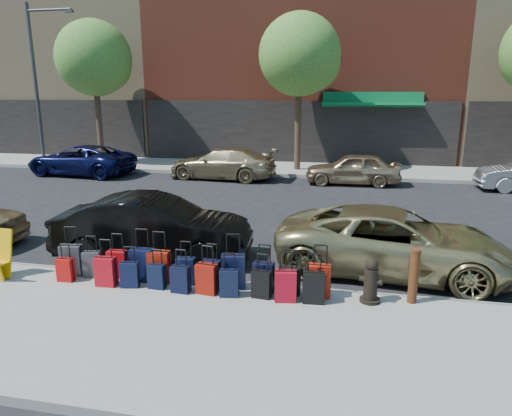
% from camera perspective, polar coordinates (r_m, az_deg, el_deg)
% --- Properties ---
extents(ground, '(120.00, 120.00, 0.00)m').
position_cam_1_polar(ground, '(13.58, -1.63, -2.07)').
color(ground, black).
rests_on(ground, ground).
extents(sidewalk_near, '(60.00, 4.00, 0.15)m').
position_cam_1_polar(sidewalk_near, '(7.83, -12.94, -14.68)').
color(sidewalk_near, gray).
rests_on(sidewalk_near, ground).
extents(sidewalk_far, '(60.00, 4.00, 0.15)m').
position_cam_1_polar(sidewalk_far, '(23.19, 4.05, 4.92)').
color(sidewalk_far, gray).
rests_on(sidewalk_far, ground).
extents(curb_near, '(60.00, 0.08, 0.15)m').
position_cam_1_polar(curb_near, '(9.50, -7.89, -9.06)').
color(curb_near, gray).
rests_on(curb_near, ground).
extents(curb_far, '(60.00, 0.08, 0.15)m').
position_cam_1_polar(curb_far, '(21.21, 3.32, 4.06)').
color(curb_far, gray).
rests_on(curb_far, ground).
extents(building_left, '(15.00, 12.12, 16.00)m').
position_cam_1_polar(building_left, '(36.32, -21.34, 19.91)').
color(building_left, '#957D5B').
rests_on(building_left, ground).
extents(tree_left, '(3.80, 3.80, 7.27)m').
position_cam_1_polar(tree_left, '(25.69, -19.31, 17.04)').
color(tree_left, black).
rests_on(tree_left, sidewalk_far).
extents(tree_center, '(3.80, 3.80, 7.27)m').
position_cam_1_polar(tree_center, '(22.37, 5.84, 18.26)').
color(tree_center, black).
rests_on(tree_center, sidewalk_far).
extents(streetlight, '(2.59, 0.18, 8.00)m').
position_cam_1_polar(streetlight, '(26.68, -25.58, 14.72)').
color(streetlight, '#333338').
rests_on(streetlight, sidewalk_far).
extents(suitcase_front_0, '(0.46, 0.30, 1.02)m').
position_cam_1_polar(suitcase_front_0, '(10.16, -22.03, -6.04)').
color(suitcase_front_0, '#323236').
rests_on(suitcase_front_0, sidewalk_near).
extents(suitcase_front_1, '(0.38, 0.26, 0.86)m').
position_cam_1_polar(suitcase_front_1, '(9.95, -19.79, -6.60)').
color(suitcase_front_1, '#343438').
rests_on(suitcase_front_1, sidewalk_near).
extents(suitcase_front_2, '(0.39, 0.23, 0.92)m').
position_cam_1_polar(suitcase_front_2, '(9.71, -16.90, -6.72)').
color(suitcase_front_2, '#AF0B11').
rests_on(suitcase_front_2, sidewalk_near).
extents(suitcase_front_3, '(0.46, 0.27, 1.07)m').
position_cam_1_polar(suitcase_front_3, '(9.42, -14.04, -6.90)').
color(suitcase_front_3, black).
rests_on(suitcase_front_3, sidewalk_near).
extents(suitcase_front_4, '(0.44, 0.26, 1.03)m').
position_cam_1_polar(suitcase_front_4, '(9.28, -12.00, -7.17)').
color(suitcase_front_4, '#981909').
rests_on(suitcase_front_4, sidewalk_near).
extents(suitcase_front_5, '(0.37, 0.21, 0.87)m').
position_cam_1_polar(suitcase_front_5, '(9.12, -8.76, -7.76)').
color(suitcase_front_5, black).
rests_on(suitcase_front_5, sidewalk_near).
extents(suitcase_front_6, '(0.36, 0.21, 0.86)m').
position_cam_1_polar(suitcase_front_6, '(8.95, -5.58, -8.11)').
color(suitcase_front_6, black).
rests_on(suitcase_front_6, sidewalk_near).
extents(suitcase_front_7, '(0.49, 0.33, 1.08)m').
position_cam_1_polar(suitcase_front_7, '(8.81, -2.84, -7.95)').
color(suitcase_front_7, black).
rests_on(suitcase_front_7, sidewalk_near).
extents(suitcase_front_8, '(0.40, 0.25, 0.93)m').
position_cam_1_polar(suitcase_front_8, '(8.67, 0.95, -8.65)').
color(suitcase_front_8, black).
rests_on(suitcase_front_8, sidewalk_near).
extents(suitcase_front_9, '(0.37, 0.22, 0.86)m').
position_cam_1_polar(suitcase_front_9, '(8.62, 4.34, -9.00)').
color(suitcase_front_9, black).
rests_on(suitcase_front_9, sidewalk_near).
extents(suitcase_front_10, '(0.42, 0.24, 0.99)m').
position_cam_1_polar(suitcase_front_10, '(8.55, 7.91, -8.99)').
color(suitcase_front_10, '#A6190A').
rests_on(suitcase_front_10, sidewalk_near).
extents(suitcase_back_0, '(0.32, 0.19, 0.76)m').
position_cam_1_polar(suitcase_back_0, '(9.92, -22.71, -7.11)').
color(suitcase_back_0, '#B10D0B').
rests_on(suitcase_back_0, sidewalk_near).
extents(suitcase_back_2, '(0.40, 0.24, 0.93)m').
position_cam_1_polar(suitcase_back_2, '(9.40, -18.26, -7.54)').
color(suitcase_back_2, '#B10B17').
rests_on(suitcase_back_2, sidewalk_near).
extents(suitcase_back_3, '(0.37, 0.26, 0.81)m').
position_cam_1_polar(suitcase_back_3, '(9.22, -15.50, -8.02)').
color(suitcase_back_3, black).
rests_on(suitcase_back_3, sidewalk_near).
extents(suitcase_back_4, '(0.33, 0.21, 0.77)m').
position_cam_1_polar(suitcase_back_4, '(9.04, -12.30, -8.33)').
color(suitcase_back_4, black).
rests_on(suitcase_back_4, sidewalk_near).
extents(suitcase_back_5, '(0.36, 0.22, 0.83)m').
position_cam_1_polar(suitcase_back_5, '(8.78, -9.41, -8.75)').
color(suitcase_back_5, black).
rests_on(suitcase_back_5, sidewalk_near).
extents(suitcase_back_6, '(0.41, 0.27, 0.92)m').
position_cam_1_polar(suitcase_back_6, '(8.66, -6.18, -8.78)').
color(suitcase_back_6, maroon).
rests_on(suitcase_back_6, sidewalk_near).
extents(suitcase_back_7, '(0.37, 0.25, 0.83)m').
position_cam_1_polar(suitcase_back_7, '(8.51, -3.36, -9.35)').
color(suitcase_back_7, black).
rests_on(suitcase_back_7, sidewalk_near).
extents(suitcase_back_8, '(0.37, 0.24, 0.83)m').
position_cam_1_polar(suitcase_back_8, '(8.46, 0.69, -9.48)').
color(suitcase_back_8, black).
rests_on(suitcase_back_8, sidewalk_near).
extents(suitcase_back_9, '(0.42, 0.28, 0.92)m').
position_cam_1_polar(suitcase_back_9, '(8.33, 3.71, -9.70)').
color(suitcase_back_9, maroon).
rests_on(suitcase_back_9, sidewalk_near).
extents(suitcase_back_10, '(0.40, 0.25, 0.92)m').
position_cam_1_polar(suitcase_back_10, '(8.32, 7.23, -9.83)').
color(suitcase_back_10, black).
rests_on(suitcase_back_10, sidewalk_near).
extents(fire_hydrant, '(0.42, 0.37, 0.81)m').
position_cam_1_polar(fire_hydrant, '(8.50, 14.16, -8.99)').
color(fire_hydrant, black).
rests_on(fire_hydrant, sidewalk_near).
extents(bollard, '(0.19, 0.19, 1.01)m').
position_cam_1_polar(bollard, '(8.63, 19.13, -7.94)').
color(bollard, '#38190C').
rests_on(bollard, sidewalk_near).
extents(car_near_1, '(4.64, 2.00, 1.49)m').
position_cam_1_polar(car_near_1, '(10.92, -12.64, -2.44)').
color(car_near_1, black).
rests_on(car_near_1, ground).
extents(car_near_2, '(5.22, 2.82, 1.39)m').
position_cam_1_polar(car_near_2, '(10.28, 16.85, -4.04)').
color(car_near_2, tan).
rests_on(car_near_2, ground).
extents(car_far_0, '(5.23, 2.75, 1.41)m').
position_cam_1_polar(car_far_0, '(23.25, -21.03, 5.60)').
color(car_far_0, '#0D113C').
rests_on(car_far_0, ground).
extents(car_far_1, '(5.00, 2.37, 1.41)m').
position_cam_1_polar(car_far_1, '(20.76, -4.22, 5.58)').
color(car_far_1, tan).
rests_on(car_far_1, ground).
extents(car_far_2, '(3.99, 1.69, 1.35)m').
position_cam_1_polar(car_far_2, '(19.87, 12.00, 4.83)').
color(car_far_2, tan).
rests_on(car_far_2, ground).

